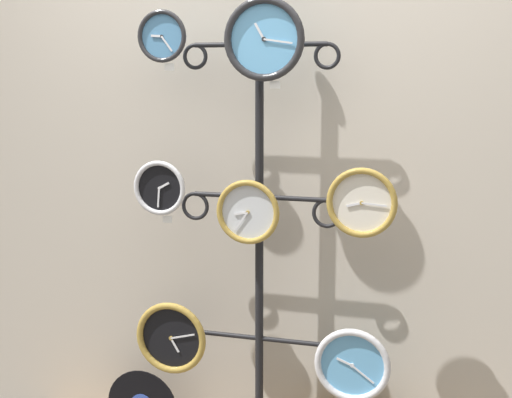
% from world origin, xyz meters
% --- Properties ---
extents(shop_wall, '(4.40, 0.04, 2.80)m').
position_xyz_m(shop_wall, '(0.00, 0.57, 1.40)').
color(shop_wall, '#BCB2A3').
rests_on(shop_wall, ground_plane).
extents(display_stand, '(0.71, 0.34, 2.11)m').
position_xyz_m(display_stand, '(0.00, 0.41, 0.75)').
color(display_stand, black).
rests_on(display_stand, ground_plane).
extents(clock_top_left, '(0.21, 0.04, 0.21)m').
position_xyz_m(clock_top_left, '(-0.38, 0.33, 1.84)').
color(clock_top_left, '#4C84B2').
extents(clock_top_center, '(0.32, 0.04, 0.32)m').
position_xyz_m(clock_top_center, '(0.04, 0.32, 1.82)').
color(clock_top_center, '#60A8DB').
extents(clock_middle_left, '(0.23, 0.04, 0.23)m').
position_xyz_m(clock_middle_left, '(-0.39, 0.31, 1.23)').
color(clock_middle_left, black).
extents(clock_middle_center, '(0.26, 0.04, 0.26)m').
position_xyz_m(clock_middle_center, '(-0.02, 0.33, 1.15)').
color(clock_middle_center, silver).
extents(clock_middle_right, '(0.27, 0.04, 0.27)m').
position_xyz_m(clock_middle_right, '(0.43, 0.30, 1.21)').
color(clock_middle_right, silver).
extents(clock_bottom_left, '(0.31, 0.04, 0.31)m').
position_xyz_m(clock_bottom_left, '(-0.35, 0.30, 0.60)').
color(clock_bottom_left, black).
extents(clock_bottom_right, '(0.30, 0.04, 0.30)m').
position_xyz_m(clock_bottom_right, '(0.41, 0.31, 0.56)').
color(clock_bottom_right, '#60A8DB').
extents(price_tag_upper, '(0.04, 0.00, 0.03)m').
position_xyz_m(price_tag_upper, '(-0.35, 0.33, 1.72)').
color(price_tag_upper, white).
extents(price_tag_mid, '(0.04, 0.00, 0.03)m').
position_xyz_m(price_tag_mid, '(0.09, 0.32, 1.65)').
color(price_tag_mid, white).
extents(price_tag_lower, '(0.04, 0.00, 0.03)m').
position_xyz_m(price_tag_lower, '(-0.36, 0.30, 1.10)').
color(price_tag_lower, white).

